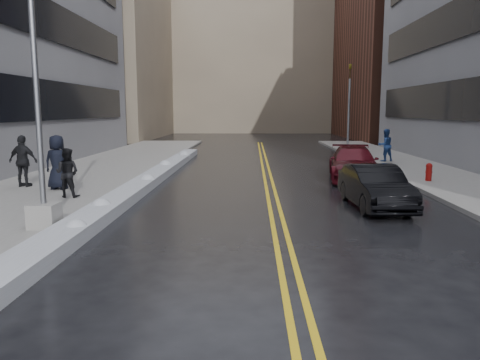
# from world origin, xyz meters

# --- Properties ---
(ground) EXTENTS (160.00, 160.00, 0.00)m
(ground) POSITION_xyz_m (0.00, 0.00, 0.00)
(ground) COLOR black
(ground) RESTS_ON ground
(sidewalk_west) EXTENTS (5.50, 50.00, 0.15)m
(sidewalk_west) POSITION_xyz_m (-5.75, 10.00, 0.07)
(sidewalk_west) COLOR gray
(sidewalk_west) RESTS_ON ground
(sidewalk_east) EXTENTS (4.00, 50.00, 0.15)m
(sidewalk_east) POSITION_xyz_m (10.00, 10.00, 0.07)
(sidewalk_east) COLOR gray
(sidewalk_east) RESTS_ON ground
(lane_line_left) EXTENTS (0.12, 50.00, 0.01)m
(lane_line_left) POSITION_xyz_m (2.35, 10.00, 0.00)
(lane_line_left) COLOR gold
(lane_line_left) RESTS_ON ground
(lane_line_right) EXTENTS (0.12, 50.00, 0.01)m
(lane_line_right) POSITION_xyz_m (2.65, 10.00, 0.00)
(lane_line_right) COLOR gold
(lane_line_right) RESTS_ON ground
(snow_ridge) EXTENTS (0.90, 30.00, 0.34)m
(snow_ridge) POSITION_xyz_m (-2.45, 8.00, 0.17)
(snow_ridge) COLOR #BABDC4
(snow_ridge) RESTS_ON ground
(building_west_far) EXTENTS (14.00, 22.00, 18.00)m
(building_west_far) POSITION_xyz_m (-15.50, 44.00, 9.00)
(building_west_far) COLOR gray
(building_west_far) RESTS_ON ground
(building_east_far) EXTENTS (14.00, 20.00, 28.00)m
(building_east_far) POSITION_xyz_m (19.00, 42.00, 14.00)
(building_east_far) COLOR #562D21
(building_east_far) RESTS_ON ground
(building_far) EXTENTS (36.00, 16.00, 22.00)m
(building_far) POSITION_xyz_m (2.00, 60.00, 11.00)
(building_far) COLOR gray
(building_far) RESTS_ON ground
(lamppost) EXTENTS (0.65, 0.65, 7.62)m
(lamppost) POSITION_xyz_m (-3.30, 2.00, 2.53)
(lamppost) COLOR gray
(lamppost) RESTS_ON sidewalk_west
(fire_hydrant) EXTENTS (0.26, 0.26, 0.73)m
(fire_hydrant) POSITION_xyz_m (9.00, 10.00, 0.55)
(fire_hydrant) COLOR maroon
(fire_hydrant) RESTS_ON sidewalk_east
(traffic_signal) EXTENTS (0.16, 0.20, 6.00)m
(traffic_signal) POSITION_xyz_m (8.50, 24.00, 3.40)
(traffic_signal) COLOR gray
(traffic_signal) RESTS_ON sidewalk_east
(pedestrian_b) EXTENTS (0.84, 0.68, 1.63)m
(pedestrian_b) POSITION_xyz_m (-4.30, 6.03, 0.96)
(pedestrian_b) COLOR black
(pedestrian_b) RESTS_ON sidewalk_west
(pedestrian_c) EXTENTS (1.01, 0.69, 1.98)m
(pedestrian_c) POSITION_xyz_m (-5.25, 7.55, 1.14)
(pedestrian_c) COLOR black
(pedestrian_c) RESTS_ON sidewalk_west
(pedestrian_d) EXTENTS (1.20, 0.65, 1.94)m
(pedestrian_d) POSITION_xyz_m (-6.78, 8.10, 1.12)
(pedestrian_d) COLOR black
(pedestrian_d) RESTS_ON sidewalk_west
(pedestrian_east) EXTENTS (1.03, 0.89, 1.81)m
(pedestrian_east) POSITION_xyz_m (9.27, 17.39, 1.06)
(pedestrian_east) COLOR navy
(pedestrian_east) RESTS_ON sidewalk_east
(car_black) EXTENTS (1.61, 4.11, 1.33)m
(car_black) POSITION_xyz_m (5.59, 5.25, 0.67)
(car_black) COLOR black
(car_black) RESTS_ON ground
(car_maroon) EXTENTS (2.65, 5.15, 1.43)m
(car_maroon) POSITION_xyz_m (6.20, 11.25, 0.71)
(car_maroon) COLOR #3F0A11
(car_maroon) RESTS_ON ground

